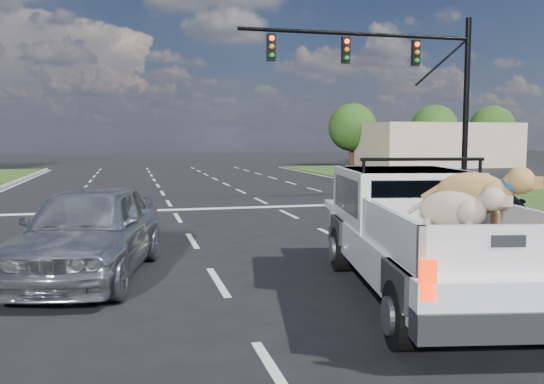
% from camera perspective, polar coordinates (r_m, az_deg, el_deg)
% --- Properties ---
extents(ground, '(160.00, 160.00, 0.00)m').
position_cam_1_polar(ground, '(10.33, 4.36, -8.29)').
color(ground, black).
rests_on(ground, ground).
extents(road_markings, '(17.75, 60.00, 0.01)m').
position_cam_1_polar(road_markings, '(16.57, -2.83, -3.03)').
color(road_markings, silver).
rests_on(road_markings, ground).
extents(traffic_signal, '(9.11, 0.31, 7.00)m').
position_cam_1_polar(traffic_signal, '(22.65, 13.54, 11.07)').
color(traffic_signal, black).
rests_on(traffic_signal, ground).
extents(building_right, '(12.00, 7.00, 3.60)m').
position_cam_1_polar(building_right, '(50.28, 16.04, 4.51)').
color(building_right, '#C1AE93').
rests_on(building_right, ground).
extents(tree_far_d, '(4.20, 4.20, 5.40)m').
position_cam_1_polar(tree_far_d, '(51.24, 7.97, 6.35)').
color(tree_far_d, '#332114').
rests_on(tree_far_d, ground).
extents(tree_far_e, '(4.20, 4.20, 5.40)m').
position_cam_1_polar(tree_far_e, '(54.74, 15.80, 6.14)').
color(tree_far_e, '#332114').
rests_on(tree_far_e, ground).
extents(tree_far_f, '(4.20, 4.20, 5.40)m').
position_cam_1_polar(tree_far_f, '(57.96, 20.98, 5.93)').
color(tree_far_f, '#332114').
rests_on(tree_far_f, ground).
extents(pickup_truck, '(3.08, 6.00, 2.14)m').
position_cam_1_polar(pickup_truck, '(9.16, 14.65, -3.79)').
color(pickup_truck, black).
rests_on(pickup_truck, ground).
extents(silver_sedan, '(2.94, 5.14, 1.65)m').
position_cam_1_polar(silver_sedan, '(10.60, -17.66, -3.63)').
color(silver_sedan, '#B5B8BD').
rests_on(silver_sedan, ground).
extents(black_coupe, '(2.55, 5.03, 1.40)m').
position_cam_1_polar(black_coupe, '(14.61, 19.46, -1.74)').
color(black_coupe, black).
rests_on(black_coupe, ground).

